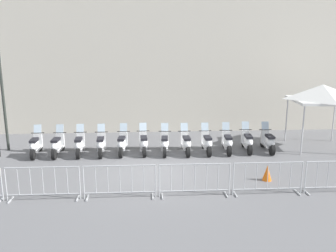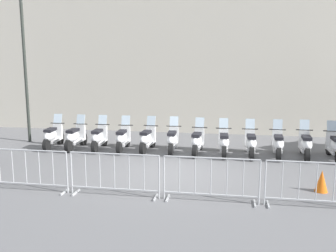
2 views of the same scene
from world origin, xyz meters
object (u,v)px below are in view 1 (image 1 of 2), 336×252
at_px(barrier_segment_1, 43,184).
at_px(barrier_segment_4, 268,178).
at_px(motorcycle_0, 36,146).
at_px(motorcycle_2, 79,145).
at_px(traffic_cone, 267,173).
at_px(motorcycle_3, 101,144).
at_px(motorcycle_8, 207,143).
at_px(motorcycle_10, 247,142).
at_px(street_lamp, 0,69).
at_px(motorcycle_1, 57,145).
at_px(motorcycle_5, 144,143).
at_px(motorcycle_11, 268,142).
at_px(barrier_segment_2, 120,182).
at_px(motorcycle_9, 227,142).
at_px(motorcycle_6, 165,144).
at_px(canopy_tent, 322,93).
at_px(barrier_segment_3, 195,180).
at_px(motorcycle_4, 122,144).
at_px(motorcycle_7, 186,143).

height_order(barrier_segment_1, barrier_segment_4, same).
relative_size(motorcycle_0, motorcycle_2, 1.00).
bearing_deg(traffic_cone, motorcycle_3, 156.59).
relative_size(motorcycle_8, motorcycle_10, 1.00).
bearing_deg(street_lamp, motorcycle_1, -16.67).
height_order(motorcycle_10, barrier_segment_4, motorcycle_10).
bearing_deg(barrier_segment_1, motorcycle_10, 35.97).
xyz_separation_m(motorcycle_5, motorcycle_11, (5.49, 0.40, 0.00)).
xyz_separation_m(motorcycle_1, barrier_segment_2, (3.36, -4.18, 0.07)).
height_order(motorcycle_8, motorcycle_9, same).
xyz_separation_m(motorcycle_6, motorcycle_9, (2.74, 0.25, 0.00)).
height_order(canopy_tent, traffic_cone, canopy_tent).
bearing_deg(motorcycle_3, canopy_tent, 7.95).
relative_size(barrier_segment_2, traffic_cone, 4.04).
distance_m(motorcycle_5, traffic_cone, 5.51).
height_order(motorcycle_2, barrier_segment_3, motorcycle_2).
relative_size(motorcycle_1, traffic_cone, 3.14).
relative_size(motorcycle_11, traffic_cone, 3.14).
xyz_separation_m(motorcycle_10, motorcycle_11, (0.92, 0.01, 0.00)).
bearing_deg(barrier_segment_4, motorcycle_4, 142.05).
bearing_deg(canopy_tent, motorcycle_8, -168.95).
bearing_deg(motorcycle_9, motorcycle_8, -172.85).
bearing_deg(barrier_segment_3, traffic_cone, 27.95).
bearing_deg(barrier_segment_1, motorcycle_4, 70.29).
relative_size(motorcycle_2, motorcycle_7, 1.00).
distance_m(motorcycle_7, motorcycle_10, 2.75).
bearing_deg(motorcycle_3, motorcycle_2, -175.27).
bearing_deg(barrier_segment_1, motorcycle_8, 42.57).
xyz_separation_m(motorcycle_7, barrier_segment_1, (-4.44, -4.83, 0.07)).
relative_size(motorcycle_4, barrier_segment_2, 0.78).
distance_m(motorcycle_9, street_lamp, 10.31).
relative_size(motorcycle_5, motorcycle_11, 1.00).
xyz_separation_m(motorcycle_9, barrier_segment_3, (-1.65, -4.62, 0.07)).
distance_m(motorcycle_11, barrier_segment_4, 4.75).
distance_m(motorcycle_9, motorcycle_10, 0.92).
relative_size(motorcycle_2, motorcycle_4, 1.00).
height_order(motorcycle_2, canopy_tent, canopy_tent).
xyz_separation_m(motorcycle_3, traffic_cone, (6.43, -2.78, -0.18)).
bearing_deg(motorcycle_7, motorcycle_5, -179.39).
relative_size(motorcycle_4, street_lamp, 0.29).
relative_size(motorcycle_7, motorcycle_10, 1.00).
relative_size(motorcycle_1, motorcycle_6, 1.00).
relative_size(motorcycle_1, canopy_tent, 0.59).
bearing_deg(motorcycle_9, motorcycle_7, -173.58).
xyz_separation_m(motorcycle_1, barrier_segment_4, (7.97, -3.78, 0.07)).
xyz_separation_m(motorcycle_2, motorcycle_9, (6.39, 0.54, 0.00)).
xyz_separation_m(barrier_segment_4, traffic_cone, (0.29, 1.17, -0.25)).
distance_m(motorcycle_6, street_lamp, 7.75).
xyz_separation_m(motorcycle_9, street_lamp, (-9.81, 0.11, 3.16)).
xyz_separation_m(barrier_segment_1, barrier_segment_3, (4.61, 0.41, 0.00)).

